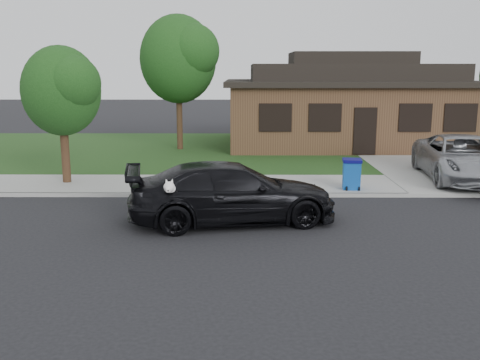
{
  "coord_description": "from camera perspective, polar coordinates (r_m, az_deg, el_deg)",
  "views": [
    {
      "loc": [
        -1.44,
        -12.78,
        3.9
      ],
      "look_at": [
        -1.51,
        0.79,
        1.1
      ],
      "focal_mm": 40.0,
      "sensor_mm": 36.0,
      "label": 1
    }
  ],
  "objects": [
    {
      "name": "house",
      "position": [
        28.36,
        11.48,
        7.85
      ],
      "size": [
        12.6,
        8.6,
        4.65
      ],
      "color": "#422B1C",
      "rests_on": "ground"
    },
    {
      "name": "recycling_bin",
      "position": [
        17.6,
        11.82,
        0.65
      ],
      "size": [
        0.65,
        0.66,
        0.98
      ],
      "rotation": [
        0.0,
        0.0,
        -0.11
      ],
      "color": "#0E469C",
      "rests_on": "sidewalk"
    },
    {
      "name": "minivan",
      "position": [
        20.12,
        22.68,
        2.19
      ],
      "size": [
        3.07,
        5.72,
        1.53
      ],
      "primitive_type": "imported",
      "rotation": [
        0.0,
        0.0,
        -0.1
      ],
      "color": "#9FA1A6",
      "rests_on": "driveway"
    },
    {
      "name": "sedan",
      "position": [
        13.82,
        -0.85,
        -1.38
      ],
      "size": [
        5.69,
        3.12,
        1.56
      ],
      "rotation": [
        0.0,
        0.0,
        1.75
      ],
      "color": "black",
      "rests_on": "ground"
    },
    {
      "name": "driveway",
      "position": [
        24.27,
        18.18,
        1.99
      ],
      "size": [
        4.5,
        13.0,
        0.14
      ],
      "primitive_type": "cube",
      "color": "gray",
      "rests_on": "ground"
    },
    {
      "name": "ground",
      "position": [
        13.44,
        6.48,
        -5.29
      ],
      "size": [
        120.0,
        120.0,
        0.0
      ],
      "primitive_type": "plane",
      "color": "black",
      "rests_on": "ground"
    },
    {
      "name": "curb",
      "position": [
        16.79,
        5.23,
        -1.61
      ],
      "size": [
        60.0,
        0.12,
        0.12
      ],
      "primitive_type": "cube",
      "color": "gray",
      "rests_on": "ground"
    },
    {
      "name": "lawn",
      "position": [
        26.1,
        3.48,
        3.18
      ],
      "size": [
        60.0,
        13.0,
        0.13
      ],
      "primitive_type": "cube",
      "color": "#193814",
      "rests_on": "ground"
    },
    {
      "name": "sidewalk",
      "position": [
        18.25,
        4.83,
        -0.53
      ],
      "size": [
        60.0,
        3.0,
        0.12
      ],
      "primitive_type": "cube",
      "color": "gray",
      "rests_on": "ground"
    },
    {
      "name": "tree_2",
      "position": [
        18.86,
        -18.29,
        9.16
      ],
      "size": [
        2.73,
        2.6,
        4.59
      ],
      "color": "#332114",
      "rests_on": "ground"
    },
    {
      "name": "tree_0",
      "position": [
        25.83,
        -6.28,
        12.87
      ],
      "size": [
        3.78,
        3.6,
        6.34
      ],
      "color": "#332114",
      "rests_on": "ground"
    }
  ]
}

